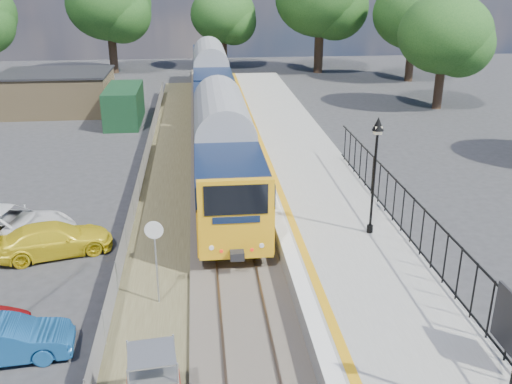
{
  "coord_description": "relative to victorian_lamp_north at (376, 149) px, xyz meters",
  "views": [
    {
      "loc": [
        -1.2,
        -13.57,
        10.46
      ],
      "look_at": [
        1.04,
        7.96,
        2.0
      ],
      "focal_mm": 40.0,
      "sensor_mm": 36.0,
      "label": 1
    }
  ],
  "objects": [
    {
      "name": "platform_edge",
      "position": [
        -3.16,
        2.0,
        -3.39
      ],
      "size": [
        0.9,
        70.0,
        0.01
      ],
      "color": "silver",
      "rests_on": "platform"
    },
    {
      "name": "train",
      "position": [
        -5.3,
        19.13,
        -1.96
      ],
      "size": [
        2.82,
        40.83,
        3.51
      ],
      "color": "orange",
      "rests_on": "ground"
    },
    {
      "name": "tree_line",
      "position": [
        -3.9,
        36.0,
        2.31
      ],
      "size": [
        56.8,
        43.8,
        11.88
      ],
      "color": "#332319",
      "rests_on": "ground"
    },
    {
      "name": "car_blue",
      "position": [
        -12.21,
        -5.33,
        -3.68
      ],
      "size": [
        3.84,
        1.67,
        1.23
      ],
      "primitive_type": "imported",
      "rotation": [
        0.0,
        0.0,
        1.67
      ],
      "color": "#174E8C",
      "rests_on": "ground"
    },
    {
      "name": "speed_sign",
      "position": [
        -8.03,
        -2.87,
        -2.2
      ],
      "size": [
        0.61,
        0.12,
        3.04
      ],
      "rotation": [
        0.0,
        0.0,
        -0.1
      ],
      "color": "#999EA3",
      "rests_on": "ground"
    },
    {
      "name": "ground",
      "position": [
        -5.3,
        -6.0,
        -4.3
      ],
      "size": [
        120.0,
        120.0,
        0.0
      ],
      "primitive_type": "plane",
      "color": "#2D2D30",
      "rests_on": "ground"
    },
    {
      "name": "car_yellow",
      "position": [
        -12.27,
        1.19,
        -3.66
      ],
      "size": [
        4.72,
        2.91,
        1.28
      ],
      "primitive_type": "imported",
      "rotation": [
        0.0,
        0.0,
        1.84
      ],
      "color": "yellow",
      "rests_on": "ground"
    },
    {
      "name": "track_bed",
      "position": [
        -5.77,
        3.67,
        -4.21
      ],
      "size": [
        5.9,
        80.0,
        0.29
      ],
      "color": "#473F38",
      "rests_on": "ground"
    },
    {
      "name": "palisade_fence",
      "position": [
        1.25,
        -3.76,
        -2.46
      ],
      "size": [
        0.12,
        26.0,
        2.0
      ],
      "color": "black",
      "rests_on": "platform"
    },
    {
      "name": "car_white",
      "position": [
        -14.45,
        2.34,
        -3.52
      ],
      "size": [
        5.94,
        3.49,
        1.55
      ],
      "primitive_type": "imported",
      "rotation": [
        0.0,
        0.0,
        1.4
      ],
      "color": "white",
      "rests_on": "ground"
    },
    {
      "name": "platform",
      "position": [
        -1.1,
        2.0,
        -3.85
      ],
      "size": [
        5.0,
        70.0,
        0.9
      ],
      "primitive_type": "cube",
      "color": "gray",
      "rests_on": "ground"
    },
    {
      "name": "victorian_lamp_north",
      "position": [
        0.0,
        0.0,
        0.0
      ],
      "size": [
        0.44,
        0.44,
        4.6
      ],
      "color": "black",
      "rests_on": "platform"
    },
    {
      "name": "outbuilding",
      "position": [
        -16.21,
        25.21,
        -2.78
      ],
      "size": [
        10.8,
        10.1,
        3.12
      ],
      "color": "#907851",
      "rests_on": "ground"
    },
    {
      "name": "wire_fence",
      "position": [
        -9.5,
        6.0,
        -3.7
      ],
      "size": [
        0.06,
        52.0,
        1.2
      ],
      "color": "#999EA3",
      "rests_on": "ground"
    }
  ]
}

